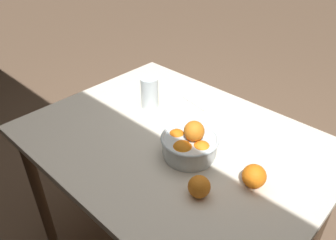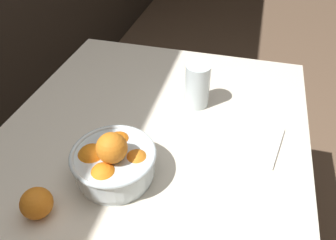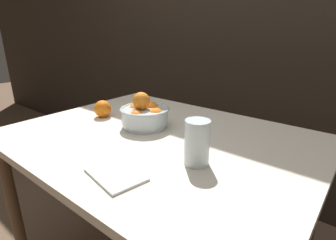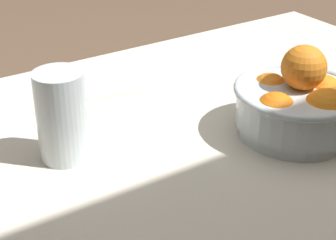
{
  "view_description": "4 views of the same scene",
  "coord_description": "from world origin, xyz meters",
  "px_view_note": "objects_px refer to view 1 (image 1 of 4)",
  "views": [
    {
      "loc": [
        -0.7,
        0.78,
        1.56
      ],
      "look_at": [
        0.03,
        0.0,
        0.83
      ],
      "focal_mm": 35.0,
      "sensor_mm": 36.0,
      "label": 1
    },
    {
      "loc": [
        -0.62,
        -0.23,
        1.42
      ],
      "look_at": [
        0.08,
        -0.05,
        0.82
      ],
      "focal_mm": 35.0,
      "sensor_mm": 36.0,
      "label": 2
    },
    {
      "loc": [
        0.64,
        -0.73,
        1.16
      ],
      "look_at": [
        0.05,
        0.0,
        0.83
      ],
      "focal_mm": 28.0,
      "sensor_mm": 36.0,
      "label": 3
    },
    {
      "loc": [
        0.52,
        0.62,
        1.23
      ],
      "look_at": [
        0.1,
        -0.03,
        0.82
      ],
      "focal_mm": 60.0,
      "sensor_mm": 36.0,
      "label": 4
    }
  ],
  "objects_px": {
    "fruit_bowl": "(190,144)",
    "juice_glass": "(150,94)",
    "orange_loose_front": "(254,176)",
    "orange_loose_near_bowl": "(199,187)"
  },
  "relations": [
    {
      "from": "fruit_bowl",
      "to": "orange_loose_front",
      "type": "distance_m",
      "value": 0.25
    },
    {
      "from": "fruit_bowl",
      "to": "orange_loose_near_bowl",
      "type": "xyz_separation_m",
      "value": [
        -0.15,
        0.13,
        -0.02
      ]
    },
    {
      "from": "orange_loose_near_bowl",
      "to": "juice_glass",
      "type": "bearing_deg",
      "value": -28.07
    },
    {
      "from": "juice_glass",
      "to": "orange_loose_near_bowl",
      "type": "xyz_separation_m",
      "value": [
        -0.51,
        0.27,
        -0.03
      ]
    },
    {
      "from": "orange_loose_near_bowl",
      "to": "orange_loose_front",
      "type": "distance_m",
      "value": 0.19
    },
    {
      "from": "fruit_bowl",
      "to": "juice_glass",
      "type": "height_order",
      "value": "fruit_bowl"
    },
    {
      "from": "juice_glass",
      "to": "orange_loose_near_bowl",
      "type": "bearing_deg",
      "value": 151.93
    },
    {
      "from": "fruit_bowl",
      "to": "orange_loose_near_bowl",
      "type": "relative_size",
      "value": 2.9
    },
    {
      "from": "juice_glass",
      "to": "orange_loose_front",
      "type": "relative_size",
      "value": 1.79
    },
    {
      "from": "fruit_bowl",
      "to": "juice_glass",
      "type": "distance_m",
      "value": 0.39
    }
  ]
}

